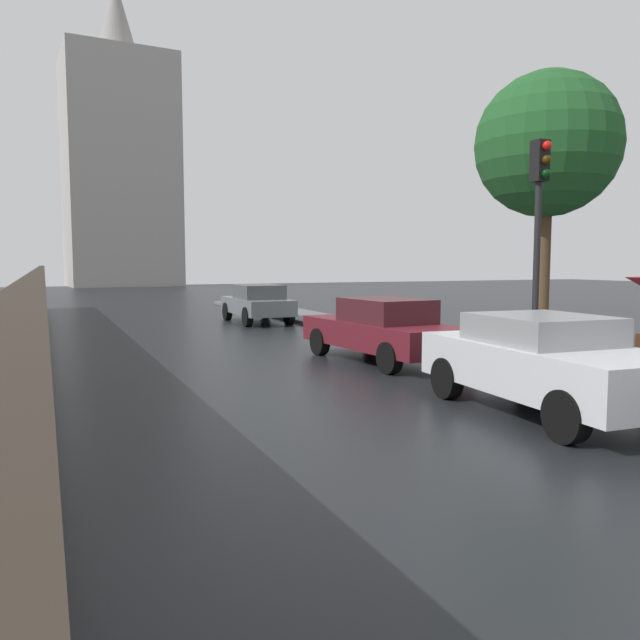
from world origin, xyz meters
name	(u,v)px	position (x,y,z in m)	size (l,w,h in m)	color
fence_far	(29,562)	(-4.30, 0.00, 1.02)	(0.20, 60.00, 2.05)	#2D261E
car_grey_near_kerb	(257,303)	(2.85, 19.05, 0.73)	(1.76, 4.01, 1.39)	slate
car_maroon_far_ahead	(382,329)	(2.57, 9.38, 0.72)	(1.98, 4.50, 1.40)	maroon
car_white_far_lane	(546,362)	(2.42, 4.28, 0.75)	(2.10, 4.17, 1.42)	silver
traffic_light	(539,212)	(4.19, 6.42, 3.11)	(0.26, 0.39, 4.27)	black
street_tree_near	(547,146)	(6.52, 8.73, 4.87)	(3.31, 3.31, 6.55)	#4C3823
distant_tower	(120,165)	(2.66, 59.45, 11.35)	(10.26, 9.04, 28.16)	#9E9993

